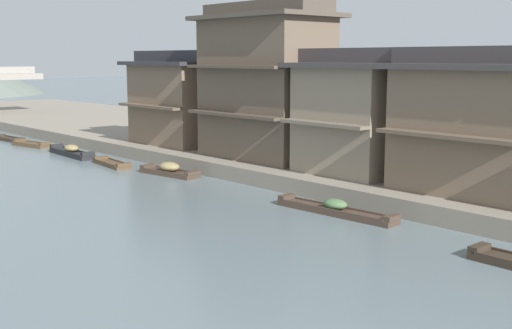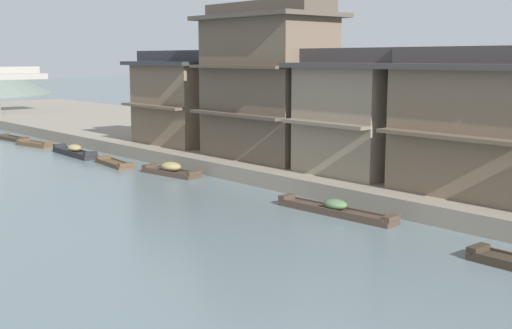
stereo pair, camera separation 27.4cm
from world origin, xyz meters
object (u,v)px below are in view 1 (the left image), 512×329
Objects in this scene: boat_moored_third at (72,152)px; house_waterfront_far at (181,98)px; boat_midriver_upstream at (169,170)px; boat_upstream_distant at (9,139)px; boat_moored_nearest at (32,144)px; boat_crossing_west at (112,164)px; boat_moored_second at (335,210)px; house_waterfront_narrow at (265,82)px; house_waterfront_second at (475,122)px; house_waterfront_tall at (361,112)px.

house_waterfront_far is (5.70, -4.66, 3.56)m from boat_moored_third.
boat_upstream_distant is (-0.71, 21.53, -0.15)m from boat_midriver_upstream.
boat_crossing_west is (-0.01, -11.81, -0.01)m from boat_moored_nearest.
boat_moored_third is 1.32× the size of boat_midriver_upstream.
boat_moored_second is 0.67× the size of house_waterfront_narrow.
boat_moored_third is at bearing 91.73° from boat_moored_second.
boat_moored_third is 15.01m from house_waterfront_narrow.
boat_moored_nearest is at bearing 91.36° from boat_moored_second.
boat_midriver_upstream is at bearing -87.36° from boat_moored_nearest.
house_waterfront_narrow reaches higher than boat_upstream_distant.
boat_midriver_upstream is 7.33m from house_waterfront_narrow.
house_waterfront_second is at bearing -80.24° from boat_moored_nearest.
boat_upstream_distant is (0.07, 4.69, -0.02)m from boat_moored_nearest.
boat_moored_third is at bearing 89.80° from boat_crossing_west.
boat_moored_second is 6.98m from house_waterfront_second.
house_waterfront_narrow is (4.90, 9.71, 4.90)m from boat_moored_second.
boat_moored_nearest is 16.85m from boat_midriver_upstream.
house_waterfront_far is at bearing 89.73° from house_waterfront_second.
boat_midriver_upstream is 0.56× the size of house_waterfront_far.
boat_moored_second is 11.93m from house_waterfront_narrow.
boat_moored_second is 0.84× the size of house_waterfront_second.
boat_midriver_upstream is at bearing 107.05° from house_waterfront_second.
boat_midriver_upstream reaches higher than boat_upstream_distant.
house_waterfront_narrow is (5.53, -24.18, 4.99)m from boat_upstream_distant.
house_waterfront_narrow is at bearing -90.75° from house_waterfront_far.
boat_moored_second is 19.14m from house_waterfront_far.
boat_upstream_distant is 17.16m from house_waterfront_far.
house_waterfront_second reaches higher than boat_upstream_distant.
boat_midriver_upstream is 16.86m from house_waterfront_second.
boat_moored_third reaches higher than boat_moored_second.
boat_upstream_distant is 31.60m from house_waterfront_tall.
boat_upstream_distant is at bearing 102.89° from house_waterfront_narrow.
boat_upstream_distant is at bearing 91.89° from boat_midriver_upstream.
boat_moored_nearest is at bearing 99.76° from house_waterfront_second.
boat_midriver_upstream is 1.06× the size of boat_crossing_west.
boat_midriver_upstream is 0.46× the size of house_waterfront_narrow.
boat_moored_third is at bearing 140.77° from house_waterfront_far.
boat_moored_nearest is 20.88m from house_waterfront_narrow.
house_waterfront_far is (5.64, -15.78, 3.70)m from boat_upstream_distant.
boat_moored_third is 10.43m from boat_midriver_upstream.
house_waterfront_second is at bearing -34.64° from boat_moored_second.
house_waterfront_narrow is 1.20× the size of house_waterfront_far.
boat_crossing_west is at bearing 92.33° from boat_moored_second.
house_waterfront_far is at bearing 74.53° from boat_moored_second.
boat_moored_nearest reaches higher than boat_crossing_west.
house_waterfront_narrow is at bearing -77.11° from boat_upstream_distant.
boat_midriver_upstream is 21.54m from boat_upstream_distant.
boat_moored_second is at bearing 145.36° from house_waterfront_second.
boat_upstream_distant is at bearing 100.83° from house_waterfront_tall.
house_waterfront_narrow reaches higher than house_waterfront_second.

